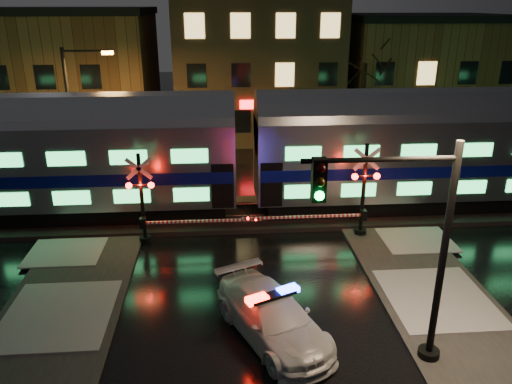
% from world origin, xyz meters
% --- Properties ---
extents(ground, '(120.00, 120.00, 0.00)m').
position_xyz_m(ground, '(0.00, 0.00, 0.00)').
color(ground, black).
rests_on(ground, ground).
extents(ballast, '(90.00, 4.20, 0.24)m').
position_xyz_m(ballast, '(0.00, 5.00, 0.12)').
color(ballast, black).
rests_on(ballast, ground).
extents(sidewalk_left, '(4.00, 20.00, 0.12)m').
position_xyz_m(sidewalk_left, '(-6.50, -6.00, 0.06)').
color(sidewalk_left, '#2D2D2D').
rests_on(sidewalk_left, ground).
extents(sidewalk_right, '(4.00, 20.00, 0.12)m').
position_xyz_m(sidewalk_right, '(6.50, -6.00, 0.06)').
color(sidewalk_right, '#2D2D2D').
rests_on(sidewalk_right, ground).
extents(building_left, '(14.00, 10.00, 9.00)m').
position_xyz_m(building_left, '(-13.00, 22.00, 4.50)').
color(building_left, brown).
rests_on(building_left, ground).
extents(building_mid, '(12.00, 11.00, 11.50)m').
position_xyz_m(building_mid, '(2.00, 22.50, 5.75)').
color(building_mid, brown).
rests_on(building_mid, ground).
extents(building_right, '(12.00, 10.00, 8.50)m').
position_xyz_m(building_right, '(15.00, 22.00, 4.25)').
color(building_right, brown).
rests_on(building_right, ground).
extents(train, '(51.00, 3.12, 5.92)m').
position_xyz_m(train, '(0.20, 5.00, 3.38)').
color(train, black).
rests_on(train, ballast).
extents(police_car, '(3.91, 5.41, 1.62)m').
position_xyz_m(police_car, '(0.50, -4.53, 0.73)').
color(police_car, silver).
rests_on(police_car, ground).
extents(crossing_signal_right, '(6.04, 0.67, 4.27)m').
position_xyz_m(crossing_signal_right, '(4.87, 2.31, 1.77)').
color(crossing_signal_right, black).
rests_on(crossing_signal_right, ground).
extents(crossing_signal_left, '(5.73, 0.65, 4.06)m').
position_xyz_m(crossing_signal_left, '(-3.97, 2.31, 1.68)').
color(crossing_signal_left, black).
rests_on(crossing_signal_left, ground).
extents(traffic_light, '(4.30, 0.74, 6.65)m').
position_xyz_m(traffic_light, '(3.93, -5.98, 3.53)').
color(traffic_light, black).
rests_on(traffic_light, ground).
extents(streetlight, '(2.59, 0.27, 7.75)m').
position_xyz_m(streetlight, '(-8.47, 9.00, 4.47)').
color(streetlight, black).
rests_on(streetlight, ground).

